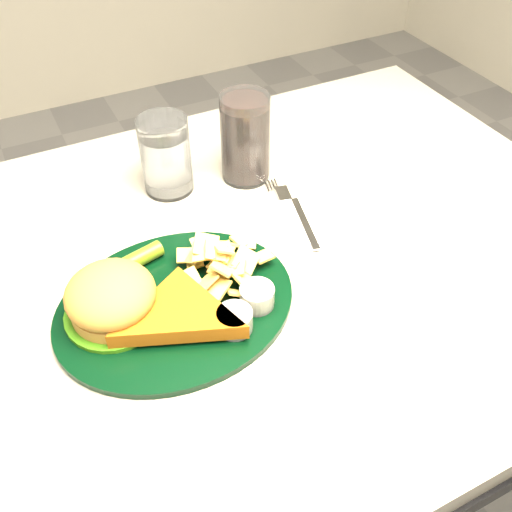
% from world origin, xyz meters
% --- Properties ---
extents(ground, '(4.00, 4.00, 0.00)m').
position_xyz_m(ground, '(0.00, 0.00, 0.00)').
color(ground, gray).
rests_on(ground, ground).
extents(table, '(1.20, 0.80, 0.75)m').
position_xyz_m(table, '(0.00, 0.00, 0.38)').
color(table, gray).
rests_on(table, ground).
extents(dinner_plate, '(0.33, 0.28, 0.07)m').
position_xyz_m(dinner_plate, '(-0.08, -0.05, 0.79)').
color(dinner_plate, black).
rests_on(dinner_plate, table).
extents(water_glass, '(0.09, 0.09, 0.12)m').
position_xyz_m(water_glass, '(0.00, 0.20, 0.81)').
color(water_glass, white).
rests_on(water_glass, table).
extents(cola_glass, '(0.10, 0.10, 0.14)m').
position_xyz_m(cola_glass, '(0.13, 0.18, 0.82)').
color(cola_glass, black).
rests_on(cola_glass, table).
extents(fork_napkin, '(0.15, 0.18, 0.01)m').
position_xyz_m(fork_napkin, '(0.15, 0.03, 0.76)').
color(fork_napkin, silver).
rests_on(fork_napkin, table).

